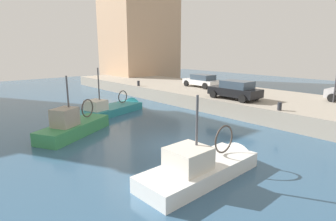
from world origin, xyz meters
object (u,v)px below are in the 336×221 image
(fishing_boat_teal, at_px, (113,112))
(parked_car_black, at_px, (235,90))
(fishing_boat_green, at_px, (77,131))
(parked_car_white, at_px, (202,81))
(fishing_boat_white, at_px, (206,172))
(mooring_bollard_mid, at_px, (138,83))
(mooring_bollard_south, at_px, (280,106))

(fishing_boat_teal, xyz_separation_m, parked_car_black, (7.41, -6.61, 1.86))
(fishing_boat_green, bearing_deg, parked_car_black, -15.01)
(fishing_boat_green, xyz_separation_m, parked_car_white, (15.10, 3.26, 1.73))
(fishing_boat_teal, height_order, parked_car_white, fishing_boat_teal)
(fishing_boat_white, relative_size, parked_car_black, 1.53)
(fishing_boat_white, xyz_separation_m, mooring_bollard_mid, (9.00, 17.53, 1.33))
(fishing_boat_white, bearing_deg, fishing_boat_green, 100.01)
(fishing_boat_teal, distance_m, mooring_bollard_mid, 8.03)
(parked_car_white, xyz_separation_m, mooring_bollard_mid, (-4.49, 5.13, -0.41))
(parked_car_black, height_order, parked_car_white, parked_car_black)
(parked_car_black, xyz_separation_m, parked_car_white, (3.22, 6.45, -0.07))
(parked_car_black, bearing_deg, fishing_boat_green, 164.99)
(fishing_boat_teal, xyz_separation_m, mooring_bollard_mid, (6.15, 4.97, 1.38))
(fishing_boat_white, height_order, parked_car_white, fishing_boat_white)
(fishing_boat_green, distance_m, mooring_bollard_mid, 13.60)
(parked_car_white, height_order, mooring_bollard_mid, parked_car_white)
(parked_car_white, relative_size, mooring_bollard_mid, 7.72)
(mooring_bollard_south, bearing_deg, fishing_boat_teal, 119.14)
(parked_car_white, bearing_deg, mooring_bollard_mid, 131.16)
(fishing_boat_teal, relative_size, mooring_bollard_mid, 13.16)
(fishing_boat_green, xyz_separation_m, fishing_boat_teal, (4.47, 3.42, -0.06))
(fishing_boat_green, height_order, mooring_bollard_mid, fishing_boat_green)
(fishing_boat_green, distance_m, parked_car_black, 12.43)
(fishing_boat_white, distance_m, parked_car_black, 12.00)
(parked_car_black, xyz_separation_m, mooring_bollard_mid, (-1.27, 11.58, -0.48))
(fishing_boat_white, distance_m, parked_car_white, 18.40)
(parked_car_black, relative_size, parked_car_white, 0.98)
(mooring_bollard_south, distance_m, mooring_bollard_mid, 16.00)
(fishing_boat_teal, xyz_separation_m, mooring_bollard_south, (6.15, -11.03, 1.38))
(parked_car_black, height_order, mooring_bollard_mid, parked_car_black)
(parked_car_white, distance_m, mooring_bollard_mid, 6.83)
(parked_car_white, xyz_separation_m, mooring_bollard_south, (-4.49, -10.87, -0.41))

